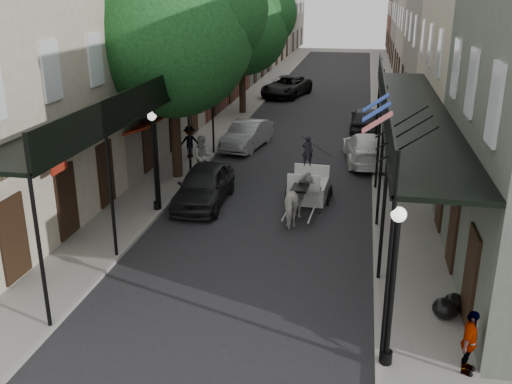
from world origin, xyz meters
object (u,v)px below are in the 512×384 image
at_px(car_right_near, 367,148).
at_px(pedestrian_sidewalk_right, 470,342).
at_px(carriage, 310,172).
at_px(pedestrian_walking, 203,157).
at_px(car_left_near, 204,185).
at_px(pedestrian_sidewalk_left, 190,142).
at_px(car_left_mid, 247,135).
at_px(car_right_far, 365,119).
at_px(tree_near, 182,27).
at_px(lamppost_left, 155,160).
at_px(lamppost_right_far, 378,105).
at_px(car_left_far, 287,86).
at_px(horse, 299,200).
at_px(tree_far, 248,24).
at_px(lamppost_right_near, 392,286).

bearing_deg(car_right_near, pedestrian_sidewalk_right, 91.16).
height_order(carriage, pedestrian_walking, carriage).
bearing_deg(car_left_near, pedestrian_sidewalk_left, 111.10).
relative_size(car_left_mid, car_right_far, 1.04).
bearing_deg(carriage, tree_near, 167.30).
height_order(lamppost_left, lamppost_right_far, same).
relative_size(pedestrian_sidewalk_left, car_left_far, 0.28).
height_order(lamppost_left, car_right_far, lamppost_left).
bearing_deg(horse, car_right_near, -103.40).
distance_m(tree_near, horse, 8.89).
height_order(lamppost_left, pedestrian_sidewalk_left, lamppost_left).
distance_m(lamppost_left, car_left_mid, 9.79).
height_order(lamppost_right_far, pedestrian_walking, lamppost_right_far).
xyz_separation_m(car_left_near, car_right_near, (6.20, 6.81, -0.03)).
height_order(car_left_far, car_right_far, car_left_far).
height_order(tree_far, car_right_far, tree_far).
xyz_separation_m(carriage, pedestrian_walking, (-4.88, 1.68, -0.13)).
relative_size(pedestrian_sidewalk_right, car_left_near, 0.34).
bearing_deg(lamppost_left, lamppost_right_far, 55.65).
distance_m(lamppost_left, car_left_near, 2.31).
height_order(lamppost_right_far, car_right_near, lamppost_right_far).
distance_m(car_left_mid, car_right_far, 7.94).
distance_m(tree_near, lamppost_left, 6.10).
height_order(pedestrian_sidewalk_right, car_left_far, pedestrian_sidewalk_right).
bearing_deg(lamppost_left, pedestrian_sidewalk_left, 96.81).
bearing_deg(carriage, pedestrian_walking, 164.05).
height_order(pedestrian_sidewalk_left, car_right_far, pedestrian_sidewalk_left).
height_order(horse, carriage, carriage).
distance_m(tree_near, pedestrian_walking, 5.57).
distance_m(lamppost_left, pedestrian_sidewalk_left, 7.11).
bearing_deg(carriage, pedestrian_sidewalk_right, -64.39).
xyz_separation_m(carriage, car_right_far, (2.10, 12.07, -0.38)).
bearing_deg(lamppost_left, lamppost_right_near, -44.29).
distance_m(tree_near, pedestrian_sidewalk_left, 6.29).
bearing_deg(car_right_far, tree_near, 54.42).
relative_size(lamppost_right_near, car_right_near, 0.74).
xyz_separation_m(carriage, pedestrian_sidewalk_right, (4.42, -10.61, -0.22)).
height_order(car_left_far, car_right_near, car_left_far).
distance_m(lamppost_right_far, pedestrian_walking, 10.88).
relative_size(carriage, car_left_far, 0.50).
relative_size(pedestrian_walking, pedestrian_sidewalk_right, 1.29).
xyz_separation_m(car_left_near, car_right_far, (6.08, 13.49, -0.05)).
distance_m(lamppost_right_far, car_left_near, 12.78).
height_order(car_left_near, car_right_near, car_left_near).
distance_m(tree_near, carriage, 7.92).
bearing_deg(pedestrian_sidewalk_right, lamppost_right_far, 27.17).
bearing_deg(horse, tree_near, -34.51).
relative_size(lamppost_right_far, pedestrian_sidewalk_right, 2.48).
bearing_deg(tree_far, horse, -73.19).
relative_size(lamppost_right_near, lamppost_left, 1.00).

